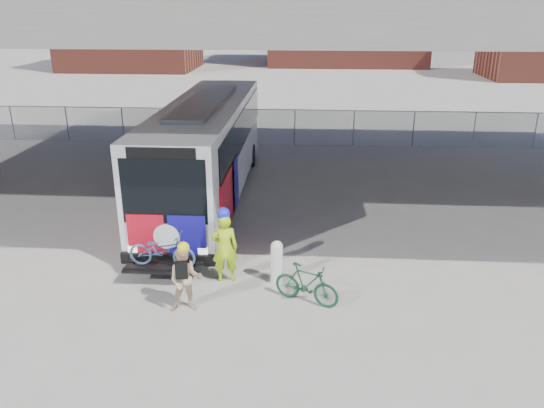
# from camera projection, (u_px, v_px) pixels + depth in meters

# --- Properties ---
(ground) EXTENTS (160.00, 160.00, 0.00)m
(ground) POSITION_uv_depth(u_px,v_px,m) (251.00, 241.00, 16.34)
(ground) COLOR #9E9991
(ground) RESTS_ON ground
(bus) EXTENTS (2.67, 12.93, 3.69)m
(bus) POSITION_uv_depth(u_px,v_px,m) (207.00, 143.00, 19.29)
(bus) COLOR silver
(bus) RESTS_ON ground
(overpass) EXTENTS (40.00, 16.00, 7.95)m
(overpass) POSITION_uv_depth(u_px,v_px,m) (261.00, 14.00, 17.75)
(overpass) COLOR #605E59
(overpass) RESTS_ON ground
(chainlink_fence) EXTENTS (30.00, 0.06, 30.00)m
(chainlink_fence) POSITION_uv_depth(u_px,v_px,m) (275.00, 117.00, 27.03)
(chainlink_fence) COLOR gray
(chainlink_fence) RESTS_ON ground
(brick_buildings) EXTENTS (54.00, 22.00, 12.00)m
(brick_buildings) POSITION_uv_depth(u_px,v_px,m) (306.00, 17.00, 59.33)
(brick_buildings) COLOR brown
(brick_buildings) RESTS_ON ground
(bollard) EXTENTS (0.31, 0.31, 1.17)m
(bollard) POSITION_uv_depth(u_px,v_px,m) (277.00, 260.00, 13.74)
(bollard) COLOR white
(bollard) RESTS_ON ground
(cyclist_hivis) EXTENTS (0.75, 0.56, 2.06)m
(cyclist_hivis) POSITION_uv_depth(u_px,v_px,m) (225.00, 246.00, 13.69)
(cyclist_hivis) COLOR #B1DE17
(cyclist_hivis) RESTS_ON ground
(cyclist_tan) EXTENTS (0.88, 0.74, 1.79)m
(cyclist_tan) POSITION_uv_depth(u_px,v_px,m) (185.00, 279.00, 12.36)
(cyclist_tan) COLOR tan
(cyclist_tan) RESTS_ON ground
(bike_parked) EXTENTS (1.73, 1.12, 1.01)m
(bike_parked) POSITION_uv_depth(u_px,v_px,m) (307.00, 284.00, 12.82)
(bike_parked) COLOR #154328
(bike_parked) RESTS_ON ground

